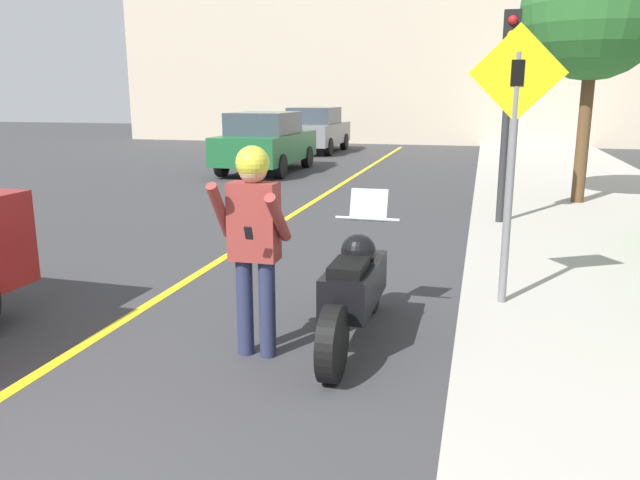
{
  "coord_description": "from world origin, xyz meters",
  "views": [
    {
      "loc": [
        2.75,
        -2.21,
        2.19
      ],
      "look_at": [
        1.33,
        3.2,
        0.87
      ],
      "focal_mm": 35.0,
      "sensor_mm": 36.0,
      "label": 1
    }
  ],
  "objects_px": {
    "street_tree": "(595,7)",
    "parked_car_grey": "(315,129)",
    "person_biker": "(254,229)",
    "motorcycle": "(355,287)",
    "traffic_light": "(509,77)",
    "parked_car_green": "(266,142)",
    "crossing_sign": "(513,140)"
  },
  "relations": [
    {
      "from": "street_tree",
      "to": "parked_car_grey",
      "type": "relative_size",
      "value": 1.18
    },
    {
      "from": "person_biker",
      "to": "parked_car_grey",
      "type": "height_order",
      "value": "person_biker"
    },
    {
      "from": "crossing_sign",
      "to": "street_tree",
      "type": "xyz_separation_m",
      "value": [
        1.57,
        6.64,
        1.98
      ]
    },
    {
      "from": "crossing_sign",
      "to": "traffic_light",
      "type": "distance_m",
      "value": 4.27
    },
    {
      "from": "crossing_sign",
      "to": "parked_car_green",
      "type": "height_order",
      "value": "crossing_sign"
    },
    {
      "from": "parked_car_grey",
      "to": "traffic_light",
      "type": "bearing_deg",
      "value": -62.55
    },
    {
      "from": "crossing_sign",
      "to": "traffic_light",
      "type": "bearing_deg",
      "value": 89.31
    },
    {
      "from": "street_tree",
      "to": "parked_car_green",
      "type": "height_order",
      "value": "street_tree"
    },
    {
      "from": "motorcycle",
      "to": "parked_car_grey",
      "type": "bearing_deg",
      "value": 106.13
    },
    {
      "from": "crossing_sign",
      "to": "street_tree",
      "type": "relative_size",
      "value": 0.55
    },
    {
      "from": "crossing_sign",
      "to": "street_tree",
      "type": "distance_m",
      "value": 7.1
    },
    {
      "from": "crossing_sign",
      "to": "person_biker",
      "type": "bearing_deg",
      "value": -141.24
    },
    {
      "from": "person_biker",
      "to": "parked_car_grey",
      "type": "relative_size",
      "value": 0.42
    },
    {
      "from": "motorcycle",
      "to": "street_tree",
      "type": "height_order",
      "value": "street_tree"
    },
    {
      "from": "person_biker",
      "to": "street_tree",
      "type": "xyz_separation_m",
      "value": [
        3.62,
        8.28,
        2.62
      ]
    },
    {
      "from": "motorcycle",
      "to": "traffic_light",
      "type": "xyz_separation_m",
      "value": [
        1.36,
        5.32,
        1.94
      ]
    },
    {
      "from": "crossing_sign",
      "to": "parked_car_green",
      "type": "relative_size",
      "value": 0.65
    },
    {
      "from": "crossing_sign",
      "to": "street_tree",
      "type": "height_order",
      "value": "street_tree"
    },
    {
      "from": "person_biker",
      "to": "crossing_sign",
      "type": "height_order",
      "value": "crossing_sign"
    },
    {
      "from": "street_tree",
      "to": "parked_car_grey",
      "type": "xyz_separation_m",
      "value": [
        -8.06,
        10.17,
        -2.87
      ]
    },
    {
      "from": "street_tree",
      "to": "parked_car_green",
      "type": "distance_m",
      "value": 9.17
    },
    {
      "from": "parked_car_grey",
      "to": "parked_car_green",
      "type": "bearing_deg",
      "value": -87.75
    },
    {
      "from": "crossing_sign",
      "to": "traffic_light",
      "type": "xyz_separation_m",
      "value": [
        0.05,
        4.22,
        0.69
      ]
    },
    {
      "from": "crossing_sign",
      "to": "parked_car_grey",
      "type": "bearing_deg",
      "value": 111.11
    },
    {
      "from": "motorcycle",
      "to": "crossing_sign",
      "type": "xyz_separation_m",
      "value": [
        1.31,
        1.11,
        1.24
      ]
    },
    {
      "from": "person_biker",
      "to": "traffic_light",
      "type": "distance_m",
      "value": 6.37
    },
    {
      "from": "crossing_sign",
      "to": "parked_car_grey",
      "type": "distance_m",
      "value": 18.04
    },
    {
      "from": "crossing_sign",
      "to": "parked_car_grey",
      "type": "height_order",
      "value": "crossing_sign"
    },
    {
      "from": "motorcycle",
      "to": "crossing_sign",
      "type": "distance_m",
      "value": 2.12
    },
    {
      "from": "parked_car_green",
      "to": "crossing_sign",
      "type": "bearing_deg",
      "value": -59.26
    },
    {
      "from": "motorcycle",
      "to": "person_biker",
      "type": "distance_m",
      "value": 1.1
    },
    {
      "from": "motorcycle",
      "to": "street_tree",
      "type": "distance_m",
      "value": 8.87
    }
  ]
}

